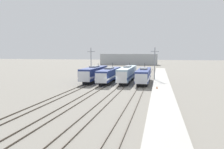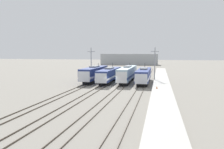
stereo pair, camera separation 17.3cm
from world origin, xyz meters
The scene contains 14 objects.
ground_plane centered at (0.00, 0.00, 0.00)m, with size 400.00×400.00×0.00m, color gray.
rail_pair_far_left centered at (-6.68, 0.00, 0.07)m, with size 1.51×120.00×0.15m.
rail_pair_center_left centered at (-2.23, 0.00, 0.07)m, with size 1.51×120.00×0.15m.
rail_pair_center_right centered at (2.23, 0.00, 0.07)m, with size 1.51×120.00×0.15m.
rail_pair_far_right centered at (6.68, 0.00, 0.07)m, with size 1.51×120.00×0.15m.
locomotive_far_left centered at (-6.68, 8.86, 2.17)m, with size 3.13×17.32×4.80m.
locomotive_center_left centered at (-2.23, 7.61, 2.04)m, with size 2.97×17.35×5.00m.
locomotive_center_right centered at (2.23, 10.10, 2.21)m, with size 2.75×19.90×4.90m.
locomotive_far_right centered at (6.68, 8.14, 2.03)m, with size 3.05×16.95×5.06m.
catenary_tower_left centered at (-8.94, 13.47, 4.92)m, with size 2.17×0.25×9.23m.
catenary_tower_right centered at (9.28, 13.47, 4.92)m, with size 2.17×0.25×9.23m.
platform centered at (11.18, 0.00, 0.21)m, with size 4.00×120.00×0.42m.
traffic_cone centered at (10.14, -2.04, 0.72)m, with size 0.30×0.30×0.59m.
depot_building centered at (-8.98, 95.90, 3.56)m, with size 36.78×10.24×7.12m.
Camera 2 is at (10.60, -47.35, 7.73)m, focal length 35.00 mm.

